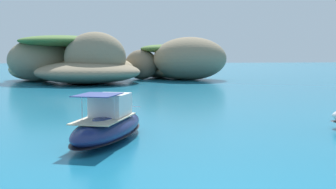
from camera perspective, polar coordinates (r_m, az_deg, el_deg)
name	(u,v)px	position (r m, az deg, el deg)	size (l,w,h in m)	color
islet_large	(75,64)	(72.82, -12.16, 4.00)	(26.46, 26.32, 8.09)	#84755B
islet_small	(179,62)	(78.48, 1.44, 4.30)	(19.97, 20.81, 7.61)	#84755B
motorboat_navy	(109,125)	(23.72, -7.86, -4.02)	(5.25, 8.88, 2.67)	navy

